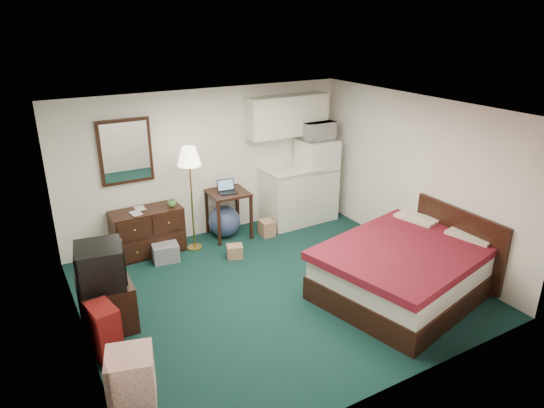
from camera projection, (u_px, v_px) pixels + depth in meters
floor at (275, 289)px, 6.80m from camera, size 5.00×4.50×0.01m
ceiling at (276, 111)px, 5.89m from camera, size 5.00×4.50×0.01m
walls at (275, 206)px, 6.34m from camera, size 5.01×4.51×2.50m
mirror at (125, 152)px, 7.36m from camera, size 0.80×0.06×1.00m
upper_cabinets at (287, 116)px, 8.43m from camera, size 1.50×0.35×0.70m
headboard at (457, 242)px, 6.95m from camera, size 0.06×1.56×1.00m
dresser at (148, 232)px, 7.71m from camera, size 1.11×0.52×0.75m
floor_lamp at (192, 200)px, 7.68m from camera, size 0.47×0.47×1.71m
desk at (229, 214)px, 8.30m from camera, size 0.67×0.67×0.81m
exercise_ball at (224, 221)px, 8.33m from camera, size 0.59×0.59×0.55m
kitchen_counter at (290, 196)px, 8.81m from camera, size 0.95×0.74×1.02m
fridge at (316, 179)px, 8.95m from camera, size 0.62×0.62×1.50m
bed at (405, 271)px, 6.56m from camera, size 2.55×2.18×0.71m
tv_stand at (107, 305)px, 5.89m from camera, size 0.63×0.68×0.60m
suitcase at (105, 332)px, 5.33m from camera, size 0.33×0.45×0.66m
retail_box at (131, 378)px, 4.74m from camera, size 0.55×0.55×0.56m
file_bin at (166, 253)px, 7.53m from camera, size 0.43×0.35×0.27m
cardboard_box_a at (235, 251)px, 7.65m from camera, size 0.30×0.27×0.21m
cardboard_box_b at (267, 228)px, 8.42m from camera, size 0.24×0.28×0.27m
laptop at (228, 187)px, 8.05m from camera, size 0.32×0.27×0.20m
crt_tv at (100, 266)px, 5.66m from camera, size 0.63×0.66×0.50m
microwave at (317, 129)px, 8.61m from camera, size 0.60×0.34×0.41m
book_a at (130, 209)px, 7.34m from camera, size 0.15×0.04×0.21m
book_b at (134, 204)px, 7.52m from camera, size 0.15×0.02×0.21m
mug at (172, 202)px, 7.68m from camera, size 0.15×0.13×0.13m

